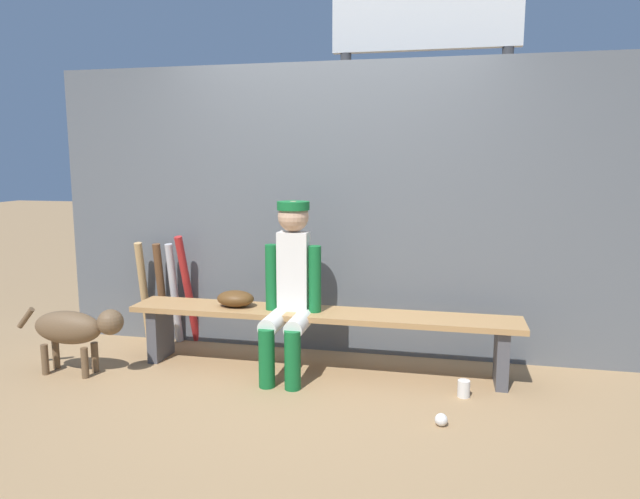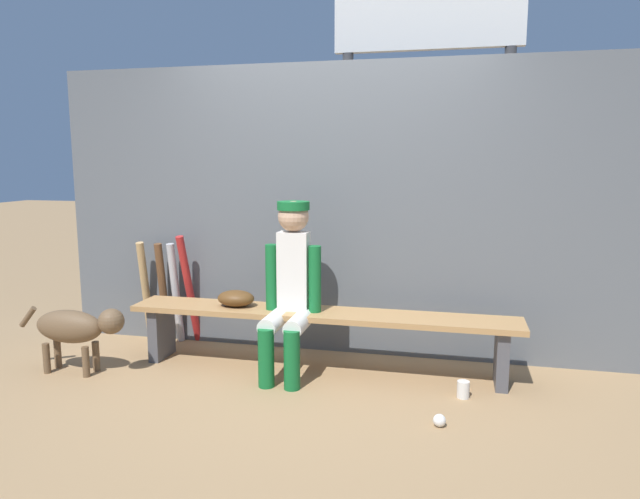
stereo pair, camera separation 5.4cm
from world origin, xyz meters
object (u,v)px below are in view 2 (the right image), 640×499
object	(u,v)px
cup_on_ground	(463,389)
bat_aluminum_silver	(176,293)
baseball	(439,420)
scoreboard	(434,57)
dugout_bench	(320,323)
dog	(76,328)
bat_aluminum_red	(189,289)
cup_on_bench	(288,300)
bat_wood_tan	(146,291)
baseball_glove	(236,298)
player_seated	(290,283)
bat_wood_dark	(163,293)

from	to	relation	value
cup_on_ground	bat_aluminum_silver	bearing A→B (deg)	164.91
baseball	scoreboard	world-z (taller)	scoreboard
dugout_bench	dog	xyz separation A→B (m)	(-1.68, -0.44, -0.02)
bat_aluminum_silver	baseball	distance (m)	2.47
bat_aluminum_red	cup_on_bench	world-z (taller)	bat_aluminum_red
dugout_bench	bat_wood_tan	distance (m)	1.64
dugout_bench	baseball	size ratio (longest dim) A/B	38.13
bat_aluminum_silver	scoreboard	size ratio (longest dim) A/B	0.24
baseball_glove	cup_on_ground	world-z (taller)	baseball_glove
baseball	bat_aluminum_red	bearing A→B (deg)	152.32
bat_aluminum_silver	player_seated	bearing A→B (deg)	-22.51
bat_aluminum_silver	cup_on_ground	world-z (taller)	bat_aluminum_silver
bat_wood_tan	player_seated	bearing A→B (deg)	-18.67
baseball_glove	dog	xyz separation A→B (m)	(-1.04, -0.44, -0.17)
cup_on_ground	dog	xyz separation A→B (m)	(-2.70, -0.17, 0.28)
bat_aluminum_silver	bat_wood_dark	size ratio (longest dim) A/B	1.00
dog	bat_wood_tan	bearing A→B (deg)	83.83
baseball_glove	dog	size ratio (longest dim) A/B	0.33
dugout_bench	player_seated	distance (m)	0.38
dugout_bench	bat_aluminum_red	xyz separation A→B (m)	(-1.19, 0.37, 0.11)
baseball_glove	baseball	size ratio (longest dim) A/B	3.78
dog	baseball_glove	bearing A→B (deg)	22.93
dugout_bench	baseball	bearing A→B (deg)	-39.47
dugout_bench	bat_wood_dark	bearing A→B (deg)	166.08
dugout_bench	baseball	distance (m)	1.18
baseball	cup_on_bench	bearing A→B (deg)	145.52
cup_on_bench	baseball	bearing A→B (deg)	-34.48
bat_aluminum_red	bat_aluminum_silver	distance (m)	0.13
bat_wood_tan	cup_on_ground	bearing A→B (deg)	-13.72
baseball	dog	xyz separation A→B (m)	(-2.56, 0.28, 0.30)
bat_wood_dark	scoreboard	distance (m)	3.14
player_seated	baseball_glove	size ratio (longest dim) A/B	4.40
bat_aluminum_silver	cup_on_ground	bearing A→B (deg)	-15.09
bat_aluminum_red	bat_aluminum_silver	world-z (taller)	bat_aluminum_red
baseball	cup_on_bench	size ratio (longest dim) A/B	0.67
baseball_glove	cup_on_ground	xyz separation A→B (m)	(1.65, -0.27, -0.45)
bat_aluminum_silver	bat_wood_dark	distance (m)	0.11
bat_aluminum_red	bat_wood_dark	distance (m)	0.24
dugout_bench	scoreboard	size ratio (longest dim) A/B	0.80
scoreboard	dog	bearing A→B (deg)	-140.39
player_seated	bat_aluminum_red	xyz separation A→B (m)	(-1.00, 0.47, -0.20)
baseball_glove	scoreboard	size ratio (longest dim) A/B	0.08
cup_on_bench	bat_aluminum_silver	bearing A→B (deg)	164.01
bat_aluminum_silver	baseball	bearing A→B (deg)	-26.27
player_seated	cup_on_ground	size ratio (longest dim) A/B	11.20
cup_on_ground	scoreboard	xyz separation A→B (m)	(-0.32, 1.79, 2.38)
dugout_bench	bat_aluminum_silver	xyz separation A→B (m)	(-1.32, 0.36, 0.07)
bat_wood_dark	bat_aluminum_red	bearing A→B (deg)	2.95
bat_wood_dark	bat_wood_tan	world-z (taller)	bat_wood_tan
bat_wood_tan	cup_on_ground	size ratio (longest dim) A/B	7.77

